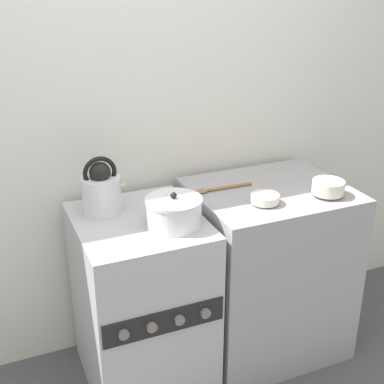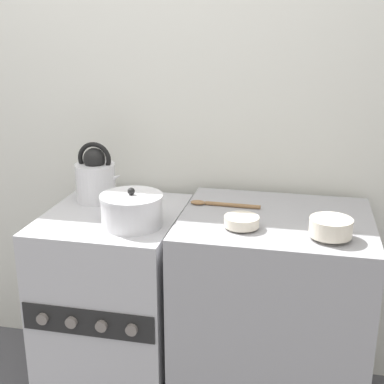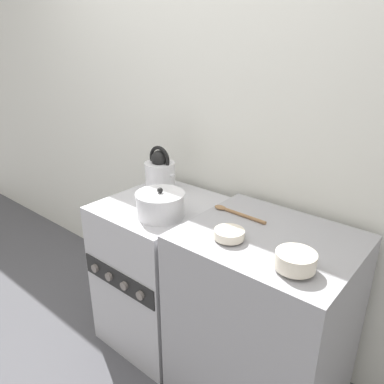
% 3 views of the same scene
% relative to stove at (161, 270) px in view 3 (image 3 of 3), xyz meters
% --- Properties ---
extents(ground_plane, '(12.00, 12.00, 0.00)m').
position_rel_stove_xyz_m(ground_plane, '(0.00, -0.30, -0.43)').
color(ground_plane, '#4C4C51').
extents(wall_back, '(7.00, 0.06, 2.50)m').
position_rel_stove_xyz_m(wall_back, '(0.00, 0.38, 0.82)').
color(wall_back, silver).
rests_on(wall_back, ground_plane).
extents(stove, '(0.54, 0.63, 0.85)m').
position_rel_stove_xyz_m(stove, '(0.00, 0.00, 0.00)').
color(stove, '#B2B2B7').
rests_on(stove, ground_plane).
extents(counter, '(0.73, 0.61, 0.88)m').
position_rel_stove_xyz_m(counter, '(0.66, 0.00, 0.02)').
color(counter, '#99999E').
rests_on(counter, ground_plane).
extents(kettle, '(0.21, 0.17, 0.26)m').
position_rel_stove_xyz_m(kettle, '(-0.12, 0.14, 0.53)').
color(kettle, silver).
rests_on(kettle, stove).
extents(cooking_pot, '(0.24, 0.24, 0.15)m').
position_rel_stove_xyz_m(cooking_pot, '(0.12, -0.11, 0.49)').
color(cooking_pot, silver).
rests_on(cooking_pot, stove).
extents(enamel_bowl, '(0.15, 0.15, 0.07)m').
position_rel_stove_xyz_m(enamel_bowl, '(0.85, -0.17, 0.50)').
color(enamel_bowl, beige).
rests_on(enamel_bowl, counter).
extents(small_ceramic_bowl, '(0.13, 0.13, 0.04)m').
position_rel_stove_xyz_m(small_ceramic_bowl, '(0.54, -0.13, 0.48)').
color(small_ceramic_bowl, beige).
rests_on(small_ceramic_bowl, counter).
extents(wooden_spoon, '(0.29, 0.04, 0.02)m').
position_rel_stove_xyz_m(wooden_spoon, '(0.42, 0.08, 0.47)').
color(wooden_spoon, olive).
rests_on(wooden_spoon, counter).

